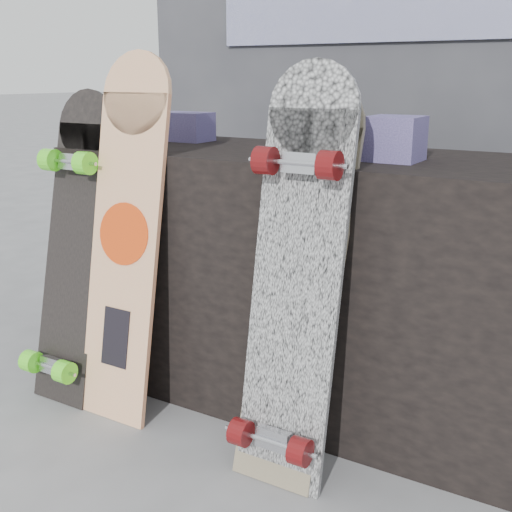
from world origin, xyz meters
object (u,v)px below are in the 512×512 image
Objects in this scene: vendor_table at (314,279)px; longboard_geisha at (126,229)px; skateboard_dark at (72,244)px; longboard_celtic at (302,272)px; longboard_cascadia at (295,273)px.

longboard_geisha is at bearing -142.42° from vendor_table.
longboard_celtic is at bearing 1.96° from skateboard_dark.
longboard_geisha is 1.09× the size of longboard_celtic.
vendor_table is 0.39m from longboard_celtic.
longboard_celtic is (0.58, 0.01, -0.05)m from longboard_geisha.
skateboard_dark is at bearing -151.66° from vendor_table.
vendor_table is at bearing 110.43° from longboard_celtic.
vendor_table is at bearing 37.58° from longboard_geisha.
skateboard_dark is at bearing 177.22° from longboard_cascadia.
longboard_geisha is 0.23m from skateboard_dark.
skateboard_dark is (-0.82, 0.04, -0.04)m from longboard_cascadia.
longboard_celtic is at bearing -69.57° from vendor_table.
skateboard_dark is at bearing -178.04° from longboard_celtic.
longboard_cascadia reaches higher than vendor_table.
longboard_geisha is at bearing 3.65° from skateboard_dark.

